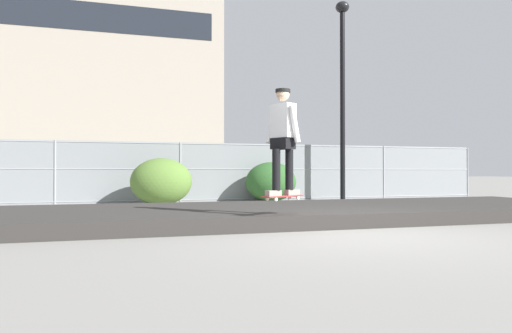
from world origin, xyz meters
TOP-DOWN VIEW (x-y plane):
  - ground_plane at (0.00, 0.00)m, footprint 120.00×120.00m
  - gravel_berm at (0.00, 2.21)m, footprint 13.05×3.56m
  - skateboard at (-0.88, 0.57)m, footprint 0.80×0.56m
  - skater at (-0.88, 0.57)m, footprint 0.68×0.62m
  - chain_fence at (0.00, 7.66)m, footprint 17.98×0.06m
  - street_lamp at (3.32, 6.79)m, footprint 0.44×0.44m
  - parked_car_near at (-2.09, 10.35)m, footprint 4.47×2.08m
  - parked_car_mid at (4.77, 10.31)m, footprint 4.42×1.99m
  - library_building at (-9.92, 41.51)m, footprint 29.51×15.75m
  - shrub_left at (-2.43, 6.48)m, footprint 1.71×1.40m
  - shrub_center at (0.95, 6.97)m, footprint 1.60×1.31m

SIDE VIEW (x-z plane):
  - ground_plane at x=0.00m, z-range 0.00..0.00m
  - gravel_berm at x=0.00m, z-range 0.00..0.25m
  - skateboard at x=-0.88m, z-range 0.51..0.58m
  - shrub_center at x=0.95m, z-range 0.00..1.24m
  - shrub_left at x=-2.43m, z-range 0.00..1.32m
  - parked_car_near at x=-2.09m, z-range 0.01..1.67m
  - parked_car_mid at x=4.77m, z-range 0.01..1.67m
  - chain_fence at x=0.00m, z-range 0.01..1.86m
  - skater at x=-0.88m, z-range 0.68..2.39m
  - street_lamp at x=3.32m, z-range 0.82..7.28m
  - library_building at x=-9.92m, z-range 0.00..23.03m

